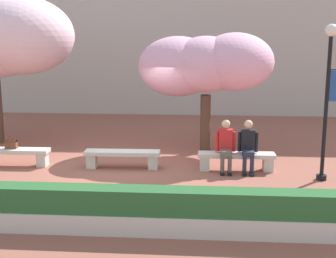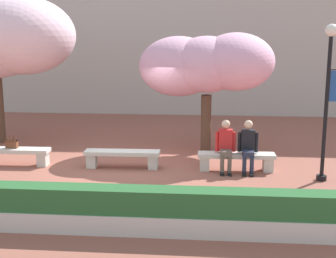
# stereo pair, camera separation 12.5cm
# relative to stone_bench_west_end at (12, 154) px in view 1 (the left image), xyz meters

# --- Properties ---
(ground_plane) EXTENTS (100.00, 100.00, 0.00)m
(ground_plane) POSITION_rel_stone_bench_west_end_xyz_m (2.91, 0.00, -0.31)
(ground_plane) COLOR #8E5142
(building_facade) EXTENTS (28.00, 4.00, 8.45)m
(building_facade) POSITION_rel_stone_bench_west_end_xyz_m (2.91, 10.03, 3.92)
(building_facade) COLOR #B7B2A8
(building_facade) RESTS_ON ground
(stone_bench_west_end) EXTENTS (1.94, 0.46, 0.45)m
(stone_bench_west_end) POSITION_rel_stone_bench_west_end_xyz_m (0.00, 0.00, 0.00)
(stone_bench_west_end) COLOR beige
(stone_bench_west_end) RESTS_ON ground
(stone_bench_near_west) EXTENTS (1.94, 0.46, 0.45)m
(stone_bench_near_west) POSITION_rel_stone_bench_west_end_xyz_m (2.91, 0.00, 0.00)
(stone_bench_near_west) COLOR beige
(stone_bench_near_west) RESTS_ON ground
(stone_bench_center) EXTENTS (1.94, 0.46, 0.45)m
(stone_bench_center) POSITION_rel_stone_bench_west_end_xyz_m (5.82, 0.00, 0.00)
(stone_bench_center) COLOR beige
(stone_bench_center) RESTS_ON ground
(person_seated_left) EXTENTS (0.51, 0.69, 1.29)m
(person_seated_left) POSITION_rel_stone_bench_west_end_xyz_m (5.54, -0.05, 0.39)
(person_seated_left) COLOR black
(person_seated_left) RESTS_ON ground
(person_seated_right) EXTENTS (0.51, 0.69, 1.29)m
(person_seated_right) POSITION_rel_stone_bench_west_end_xyz_m (6.09, -0.05, 0.39)
(person_seated_right) COLOR black
(person_seated_right) RESTS_ON ground
(handbag) EXTENTS (0.30, 0.15, 0.34)m
(handbag) POSITION_rel_stone_bench_west_end_xyz_m (-0.03, 0.03, 0.27)
(handbag) COLOR brown
(handbag) RESTS_ON stone_bench_west_end
(cherry_tree_main) EXTENTS (3.89, 2.50, 3.43)m
(cherry_tree_main) POSITION_rel_stone_bench_west_end_xyz_m (5.02, 2.04, 2.22)
(cherry_tree_main) COLOR #513828
(cherry_tree_main) RESTS_ON ground
(cherry_tree_secondary) EXTENTS (4.60, 3.01, 4.50)m
(cherry_tree_secondary) POSITION_rel_stone_bench_west_end_xyz_m (-1.24, 2.57, 2.95)
(cherry_tree_secondary) COLOR #513828
(cherry_tree_secondary) RESTS_ON ground
(lamp_post_with_banner) EXTENTS (0.54, 0.28, 3.62)m
(lamp_post_with_banner) POSITION_rel_stone_bench_west_end_xyz_m (7.80, -0.63, 1.88)
(lamp_post_with_banner) COLOR black
(lamp_post_with_banner) RESTS_ON ground
(planter_hedge_foreground) EXTENTS (10.62, 0.50, 0.80)m
(planter_hedge_foreground) POSITION_rel_stone_bench_west_end_xyz_m (2.91, -3.90, 0.08)
(planter_hedge_foreground) COLOR beige
(planter_hedge_foreground) RESTS_ON ground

